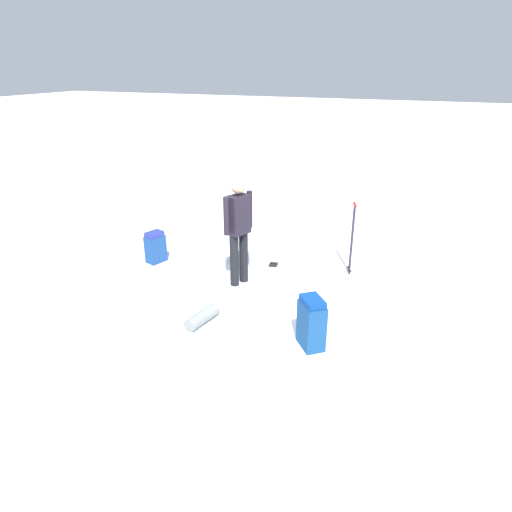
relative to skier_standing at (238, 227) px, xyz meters
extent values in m
plane|color=white|center=(-0.40, -0.45, -0.95)|extent=(80.00, 80.00, 0.00)
cylinder|color=black|center=(-0.09, 0.04, -0.53)|extent=(0.14, 0.14, 0.85)
cylinder|color=black|center=(0.09, -0.04, -0.53)|extent=(0.14, 0.14, 0.85)
cube|color=black|center=(0.00, 0.00, 0.20)|extent=(0.40, 0.33, 0.60)
cylinder|color=black|center=(-0.22, 0.09, 0.23)|extent=(0.09, 0.09, 0.58)
cylinder|color=black|center=(0.22, -0.09, 0.23)|extent=(0.09, 0.09, 0.58)
sphere|color=tan|center=(0.00, 0.00, 0.64)|extent=(0.22, 0.22, 0.22)
cube|color=silver|center=(0.85, -0.28, -0.94)|extent=(0.36, 1.72, 0.02)
cube|color=black|center=(0.85, -0.28, -0.92)|extent=(0.09, 0.15, 0.03)
cube|color=silver|center=(0.75, -0.29, -0.94)|extent=(0.36, 1.72, 0.02)
cube|color=black|center=(0.75, -0.29, -0.92)|extent=(0.09, 0.15, 0.03)
cube|color=navy|center=(0.21, 1.71, -0.71)|extent=(0.38, 0.32, 0.48)
cube|color=navy|center=(0.21, 1.71, -0.43)|extent=(0.34, 0.28, 0.08)
cube|color=navy|center=(-1.27, -1.55, -0.66)|extent=(0.44, 0.43, 0.59)
cube|color=navy|center=(-1.27, -1.55, -0.32)|extent=(0.40, 0.38, 0.08)
cylinder|color=#261C2D|center=(0.99, -1.58, -0.38)|extent=(0.02, 0.02, 1.15)
sphere|color=#A51919|center=(0.99, -1.58, 0.23)|extent=(0.05, 0.05, 0.05)
cylinder|color=black|center=(0.99, -1.58, -0.89)|extent=(0.07, 0.07, 0.01)
cylinder|color=#261C2D|center=(1.14, -1.53, -0.38)|extent=(0.02, 0.02, 1.15)
sphere|color=#A51919|center=(1.14, -1.53, 0.23)|extent=(0.05, 0.05, 0.05)
cylinder|color=black|center=(1.14, -1.53, -0.89)|extent=(0.07, 0.07, 0.01)
cylinder|color=gray|center=(-1.31, -0.04, -0.86)|extent=(0.57, 0.28, 0.18)
camera|label=1|loc=(-5.98, -2.75, 2.33)|focal=31.95mm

